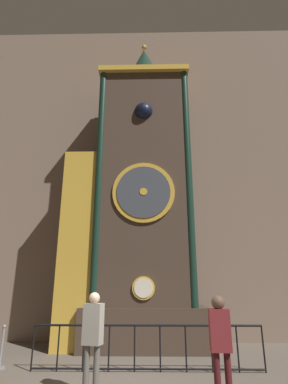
{
  "coord_description": "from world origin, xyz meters",
  "views": [
    {
      "loc": [
        0.61,
        -5.72,
        1.89
      ],
      "look_at": [
        0.41,
        4.14,
        4.92
      ],
      "focal_mm": 28.0,
      "sensor_mm": 36.0,
      "label": 1
    }
  ],
  "objects_px": {
    "visitor_far": "(220,337)",
    "stanchion_post": "(1,354)",
    "clock_tower": "(135,201)",
    "visitor_near": "(93,332)"
  },
  "relations": [
    {
      "from": "visitor_near",
      "to": "stanchion_post",
      "type": "xyz_separation_m",
      "value": [
        -2.46,
        1.77,
        -0.74
      ]
    },
    {
      "from": "visitor_far",
      "to": "stanchion_post",
      "type": "distance_m",
      "value": 5.24
    },
    {
      "from": "visitor_near",
      "to": "stanchion_post",
      "type": "relative_size",
      "value": 1.83
    },
    {
      "from": "clock_tower",
      "to": "visitor_far",
      "type": "relative_size",
      "value": 6.59
    },
    {
      "from": "visitor_near",
      "to": "stanchion_post",
      "type": "bearing_deg",
      "value": 159.53
    },
    {
      "from": "clock_tower",
      "to": "visitor_far",
      "type": "height_order",
      "value": "clock_tower"
    },
    {
      "from": "stanchion_post",
      "to": "visitor_near",
      "type": "bearing_deg",
      "value": -35.8
    },
    {
      "from": "visitor_near",
      "to": "visitor_far",
      "type": "bearing_deg",
      "value": 4.34
    },
    {
      "from": "visitor_far",
      "to": "stanchion_post",
      "type": "xyz_separation_m",
      "value": [
        -4.69,
        2.21,
        -0.73
      ]
    },
    {
      "from": "visitor_near",
      "to": "stanchion_post",
      "type": "distance_m",
      "value": 3.12
    }
  ]
}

